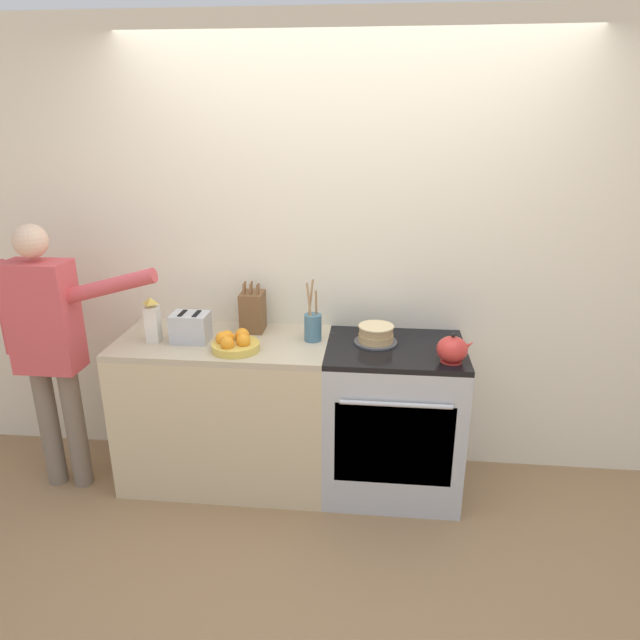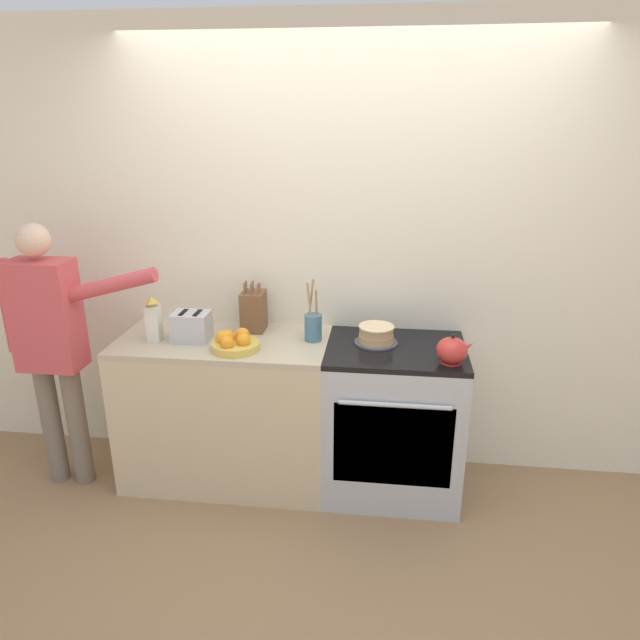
{
  "view_description": "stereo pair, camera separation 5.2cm",
  "coord_description": "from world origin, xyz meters",
  "px_view_note": "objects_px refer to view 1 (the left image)",
  "views": [
    {
      "loc": [
        0.18,
        -2.61,
        2.07
      ],
      "look_at": [
        -0.12,
        0.27,
        1.04
      ],
      "focal_mm": 32.0,
      "sensor_mm": 36.0,
      "label": 1
    },
    {
      "loc": [
        0.23,
        -2.6,
        2.07
      ],
      "look_at": [
        -0.12,
        0.27,
        1.04
      ],
      "focal_mm": 32.0,
      "sensor_mm": 36.0,
      "label": 2
    }
  ],
  "objects_px": {
    "tea_kettle": "(452,350)",
    "person_baker": "(49,339)",
    "layer_cake": "(376,335)",
    "utensil_crock": "(313,326)",
    "stove_range": "(392,419)",
    "knife_block": "(253,311)",
    "toaster": "(191,327)",
    "milk_carton": "(152,321)",
    "fruit_bowl": "(234,343)"
  },
  "relations": [
    {
      "from": "stove_range",
      "to": "toaster",
      "type": "distance_m",
      "value": 1.25
    },
    {
      "from": "utensil_crock",
      "to": "stove_range",
      "type": "bearing_deg",
      "value": -6.4
    },
    {
      "from": "knife_block",
      "to": "toaster",
      "type": "relative_size",
      "value": 1.36
    },
    {
      "from": "stove_range",
      "to": "milk_carton",
      "type": "distance_m",
      "value": 1.46
    },
    {
      "from": "utensil_crock",
      "to": "milk_carton",
      "type": "height_order",
      "value": "utensil_crock"
    },
    {
      "from": "person_baker",
      "to": "tea_kettle",
      "type": "bearing_deg",
      "value": 2.26
    },
    {
      "from": "toaster",
      "to": "knife_block",
      "type": "bearing_deg",
      "value": 33.09
    },
    {
      "from": "knife_block",
      "to": "toaster",
      "type": "distance_m",
      "value": 0.37
    },
    {
      "from": "stove_range",
      "to": "utensil_crock",
      "type": "height_order",
      "value": "utensil_crock"
    },
    {
      "from": "tea_kettle",
      "to": "person_baker",
      "type": "relative_size",
      "value": 0.12
    },
    {
      "from": "utensil_crock",
      "to": "person_baker",
      "type": "relative_size",
      "value": 0.22
    },
    {
      "from": "tea_kettle",
      "to": "fruit_bowl",
      "type": "bearing_deg",
      "value": 178.03
    },
    {
      "from": "tea_kettle",
      "to": "knife_block",
      "type": "xyz_separation_m",
      "value": [
        -1.11,
        0.35,
        0.05
      ]
    },
    {
      "from": "layer_cake",
      "to": "toaster",
      "type": "distance_m",
      "value": 1.03
    },
    {
      "from": "stove_range",
      "to": "layer_cake",
      "type": "relative_size",
      "value": 3.7
    },
    {
      "from": "knife_block",
      "to": "fruit_bowl",
      "type": "relative_size",
      "value": 1.16
    },
    {
      "from": "tea_kettle",
      "to": "toaster",
      "type": "relative_size",
      "value": 0.89
    },
    {
      "from": "milk_carton",
      "to": "person_baker",
      "type": "bearing_deg",
      "value": -168.22
    },
    {
      "from": "toaster",
      "to": "layer_cake",
      "type": "bearing_deg",
      "value": 4.26
    },
    {
      "from": "fruit_bowl",
      "to": "toaster",
      "type": "bearing_deg",
      "value": 158.93
    },
    {
      "from": "utensil_crock",
      "to": "person_baker",
      "type": "distance_m",
      "value": 1.45
    },
    {
      "from": "knife_block",
      "to": "person_baker",
      "type": "height_order",
      "value": "person_baker"
    },
    {
      "from": "toaster",
      "to": "milk_carton",
      "type": "distance_m",
      "value": 0.21
    },
    {
      "from": "knife_block",
      "to": "utensil_crock",
      "type": "xyz_separation_m",
      "value": [
        0.37,
        -0.12,
        -0.03
      ]
    },
    {
      "from": "utensil_crock",
      "to": "toaster",
      "type": "height_order",
      "value": "utensil_crock"
    },
    {
      "from": "layer_cake",
      "to": "person_baker",
      "type": "xyz_separation_m",
      "value": [
        -1.78,
        -0.22,
        -0.01
      ]
    },
    {
      "from": "stove_range",
      "to": "toaster",
      "type": "relative_size",
      "value": 4.06
    },
    {
      "from": "layer_cake",
      "to": "person_baker",
      "type": "distance_m",
      "value": 1.8
    },
    {
      "from": "fruit_bowl",
      "to": "milk_carton",
      "type": "bearing_deg",
      "value": 170.48
    },
    {
      "from": "person_baker",
      "to": "milk_carton",
      "type": "bearing_deg",
      "value": 14.15
    },
    {
      "from": "layer_cake",
      "to": "milk_carton",
      "type": "relative_size",
      "value": 0.94
    },
    {
      "from": "layer_cake",
      "to": "person_baker",
      "type": "height_order",
      "value": "person_baker"
    },
    {
      "from": "knife_block",
      "to": "layer_cake",
      "type": "bearing_deg",
      "value": -9.86
    },
    {
      "from": "tea_kettle",
      "to": "milk_carton",
      "type": "distance_m",
      "value": 1.63
    },
    {
      "from": "layer_cake",
      "to": "utensil_crock",
      "type": "xyz_separation_m",
      "value": [
        -0.35,
        0.0,
        0.04
      ]
    },
    {
      "from": "utensil_crock",
      "to": "milk_carton",
      "type": "relative_size",
      "value": 1.36
    },
    {
      "from": "layer_cake",
      "to": "milk_carton",
      "type": "distance_m",
      "value": 1.24
    },
    {
      "from": "person_baker",
      "to": "knife_block",
      "type": "bearing_deg",
      "value": 20.11
    },
    {
      "from": "tea_kettle",
      "to": "knife_block",
      "type": "distance_m",
      "value": 1.16
    },
    {
      "from": "toaster",
      "to": "person_baker",
      "type": "xyz_separation_m",
      "value": [
        -0.76,
        -0.14,
        -0.04
      ]
    },
    {
      "from": "fruit_bowl",
      "to": "milk_carton",
      "type": "xyz_separation_m",
      "value": [
        -0.48,
        0.08,
        0.08
      ]
    },
    {
      "from": "stove_range",
      "to": "knife_block",
      "type": "height_order",
      "value": "knife_block"
    },
    {
      "from": "stove_range",
      "to": "person_baker",
      "type": "xyz_separation_m",
      "value": [
        -1.89,
        -0.17,
        0.48
      ]
    },
    {
      "from": "tea_kettle",
      "to": "utensil_crock",
      "type": "relative_size",
      "value": 0.56
    },
    {
      "from": "utensil_crock",
      "to": "toaster",
      "type": "distance_m",
      "value": 0.68
    },
    {
      "from": "knife_block",
      "to": "stove_range",
      "type": "bearing_deg",
      "value": -11.88
    },
    {
      "from": "stove_range",
      "to": "knife_block",
      "type": "distance_m",
      "value": 1.02
    },
    {
      "from": "toaster",
      "to": "milk_carton",
      "type": "height_order",
      "value": "milk_carton"
    },
    {
      "from": "stove_range",
      "to": "milk_carton",
      "type": "bearing_deg",
      "value": -177.79
    },
    {
      "from": "tea_kettle",
      "to": "utensil_crock",
      "type": "bearing_deg",
      "value": 163.27
    }
  ]
}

